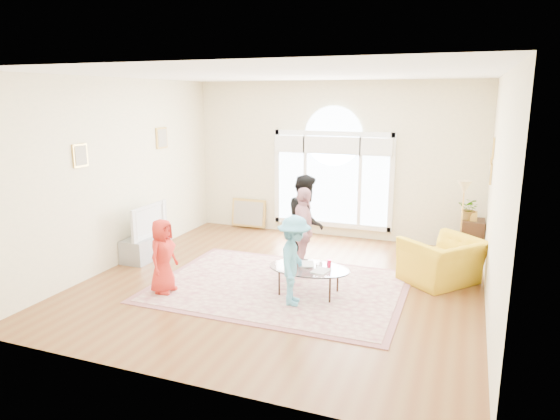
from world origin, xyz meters
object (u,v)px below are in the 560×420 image
at_px(tv_console, 146,247).
at_px(coffee_table, 309,269).
at_px(television, 145,220).
at_px(area_rug, 279,286).
at_px(armchair, 442,261).

distance_m(tv_console, coffee_table, 3.34).
relative_size(television, coffee_table, 0.84).
bearing_deg(television, area_rug, -9.62).
height_order(tv_console, television, television).
bearing_deg(television, coffee_table, -10.02).
relative_size(area_rug, coffee_table, 2.97).
xyz_separation_m(area_rug, armchair, (2.33, 1.10, 0.35)).
xyz_separation_m(tv_console, coffee_table, (3.29, -0.58, 0.19)).
bearing_deg(armchair, tv_console, -43.09).
bearing_deg(area_rug, armchair, 25.23).
bearing_deg(television, armchair, 7.04).
relative_size(tv_console, television, 0.99).
bearing_deg(tv_console, area_rug, -9.60).
relative_size(television, armchair, 0.91).
height_order(area_rug, coffee_table, coffee_table).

